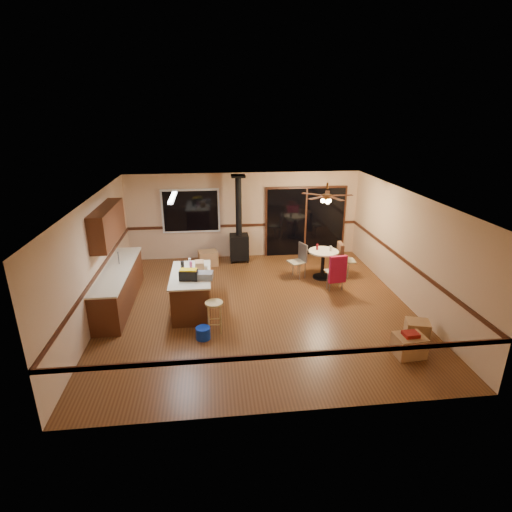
{
  "coord_description": "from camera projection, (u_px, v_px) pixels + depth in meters",
  "views": [
    {
      "loc": [
        -0.97,
        -8.3,
        4.31
      ],
      "look_at": [
        0.0,
        0.3,
        1.15
      ],
      "focal_mm": 28.0,
      "sensor_mm": 36.0,
      "label": 1
    }
  ],
  "objects": [
    {
      "name": "countertop",
      "position": [
        117.0,
        269.0,
        9.16
      ],
      "size": [
        0.64,
        3.04,
        0.04
      ],
      "primitive_type": "cube",
      "color": "beige",
      "rests_on": "lower_cabinets"
    },
    {
      "name": "ceiling",
      "position": [
        258.0,
        197.0,
        8.44
      ],
      "size": [
        7.0,
        7.0,
        0.0
      ],
      "primitive_type": "plane",
      "rotation": [
        3.14,
        0.0,
        0.0
      ],
      "color": "silver",
      "rests_on": "ground"
    },
    {
      "name": "wall_back",
      "position": [
        244.0,
        216.0,
        12.15
      ],
      "size": [
        7.0,
        0.0,
        7.0
      ],
      "primitive_type": "plane",
      "rotation": [
        1.57,
        0.0,
        0.0
      ],
      "color": "tan",
      "rests_on": "ground"
    },
    {
      "name": "glass_cream",
      "position": [
        331.0,
        249.0,
        10.63
      ],
      "size": [
        0.07,
        0.07,
        0.14
      ],
      "primitive_type": "cylinder",
      "rotation": [
        0.0,
        0.0,
        0.18
      ],
      "color": "beige",
      "rests_on": "dining_table"
    },
    {
      "name": "glass_red",
      "position": [
        317.0,
        247.0,
        10.73
      ],
      "size": [
        0.08,
        0.08,
        0.16
      ],
      "primitive_type": "cylinder",
      "rotation": [
        0.0,
        0.0,
        0.3
      ],
      "color": "#590C14",
      "rests_on": "dining_table"
    },
    {
      "name": "ceiling_fan",
      "position": [
        327.0,
        198.0,
        10.19
      ],
      "size": [
        0.24,
        0.24,
        0.55
      ],
      "color": "brown",
      "rests_on": "ceiling"
    },
    {
      "name": "chair_near",
      "position": [
        337.0,
        269.0,
        9.93
      ],
      "size": [
        0.47,
        0.5,
        0.7
      ],
      "color": "tan",
      "rests_on": "ground"
    },
    {
      "name": "bottle_pink",
      "position": [
        191.0,
        266.0,
        9.05
      ],
      "size": [
        0.08,
        0.08,
        0.2
      ],
      "primitive_type": "cylinder",
      "rotation": [
        0.0,
        0.0,
        0.29
      ],
      "color": "#D84C8C",
      "rests_on": "kitchen_island"
    },
    {
      "name": "toolbox_yellow_lid",
      "position": [
        188.0,
        270.0,
        8.47
      ],
      "size": [
        0.37,
        0.23,
        0.03
      ],
      "primitive_type": "cube",
      "rotation": [
        0.0,
        0.0,
        -0.14
      ],
      "color": "gold",
      "rests_on": "toolbox_black"
    },
    {
      "name": "kitchen_island",
      "position": [
        192.0,
        292.0,
        9.01
      ],
      "size": [
        0.88,
        1.68,
        0.9
      ],
      "color": "#502814",
      "rests_on": "ground"
    },
    {
      "name": "wall_front",
      "position": [
        286.0,
        338.0,
        5.61
      ],
      "size": [
        7.0,
        0.0,
        7.0
      ],
      "primitive_type": "plane",
      "rotation": [
        -1.57,
        0.0,
        0.0
      ],
      "color": "tan",
      "rests_on": "ground"
    },
    {
      "name": "bar_stool",
      "position": [
        215.0,
        317.0,
        8.17
      ],
      "size": [
        0.42,
        0.42,
        0.67
      ],
      "primitive_type": "cylinder",
      "rotation": [
        0.0,
        0.0,
        0.15
      ],
      "color": "tan",
      "rests_on": "floor"
    },
    {
      "name": "toolbox_black",
      "position": [
        189.0,
        275.0,
        8.51
      ],
      "size": [
        0.41,
        0.26,
        0.21
      ],
      "primitive_type": "cube",
      "rotation": [
        0.0,
        0.0,
        -0.14
      ],
      "color": "black",
      "rests_on": "kitchen_island"
    },
    {
      "name": "blue_bucket",
      "position": [
        203.0,
        333.0,
        7.98
      ],
      "size": [
        0.33,
        0.33,
        0.25
      ],
      "primitive_type": "cylinder",
      "rotation": [
        0.0,
        0.0,
        0.14
      ],
      "color": "#0D32BE",
      "rests_on": "floor"
    },
    {
      "name": "upper_cabinets",
      "position": [
        107.0,
        224.0,
        8.98
      ],
      "size": [
        0.35,
        2.0,
        0.8
      ],
      "primitive_type": "cube",
      "color": "#502714",
      "rests_on": "ground"
    },
    {
      "name": "chair_rail",
      "position": [
        257.0,
        267.0,
        8.98
      ],
      "size": [
        7.0,
        7.0,
        0.08
      ],
      "primitive_type": null,
      "color": "#3A1B0E",
      "rests_on": "ground"
    },
    {
      "name": "chair_left",
      "position": [
        300.0,
        257.0,
        10.81
      ],
      "size": [
        0.52,
        0.52,
        0.51
      ],
      "color": "tan",
      "rests_on": "ground"
    },
    {
      "name": "wall_left",
      "position": [
        95.0,
        260.0,
        8.51
      ],
      "size": [
        0.0,
        7.0,
        7.0
      ],
      "primitive_type": "plane",
      "rotation": [
        1.57,
        0.0,
        1.57
      ],
      "color": "tan",
      "rests_on": "ground"
    },
    {
      "name": "wood_stove",
      "position": [
        239.0,
        238.0,
        11.9
      ],
      "size": [
        0.55,
        0.5,
        2.52
      ],
      "color": "black",
      "rests_on": "ground"
    },
    {
      "name": "box_corner_a",
      "position": [
        409.0,
        345.0,
        7.42
      ],
      "size": [
        0.56,
        0.48,
        0.4
      ],
      "primitive_type": "cube",
      "rotation": [
        0.0,
        0.0,
        0.07
      ],
      "color": "#A47649",
      "rests_on": "floor"
    },
    {
      "name": "box_on_island",
      "position": [
        200.0,
        265.0,
        9.1
      ],
      "size": [
        0.21,
        0.28,
        0.18
      ],
      "primitive_type": "cube",
      "rotation": [
        0.0,
        0.0,
        0.04
      ],
      "color": "#A47649",
      "rests_on": "kitchen_island"
    },
    {
      "name": "box_corner_b",
      "position": [
        417.0,
        329.0,
        8.0
      ],
      "size": [
        0.54,
        0.5,
        0.36
      ],
      "primitive_type": "cube",
      "rotation": [
        0.0,
        0.0,
        -0.3
      ],
      "color": "#A47649",
      "rests_on": "floor"
    },
    {
      "name": "fluorescent_strip",
      "position": [
        173.0,
        197.0,
        8.54
      ],
      "size": [
        0.1,
        1.2,
        0.04
      ],
      "primitive_type": "cube",
      "color": "white",
      "rests_on": "ceiling"
    },
    {
      "name": "box_under_window",
      "position": [
        208.0,
        258.0,
        11.76
      ],
      "size": [
        0.6,
        0.51,
        0.43
      ],
      "primitive_type": "cube",
      "rotation": [
        0.0,
        0.0,
        0.16
      ],
      "color": "#A47649",
      "rests_on": "floor"
    },
    {
      "name": "bottle_white",
      "position": [
        190.0,
        262.0,
        9.33
      ],
      "size": [
        0.07,
        0.07,
        0.17
      ],
      "primitive_type": "cylinder",
      "rotation": [
        0.0,
        0.0,
        -0.2
      ],
      "color": "white",
      "rests_on": "kitchen_island"
    },
    {
      "name": "wall_right",
      "position": [
        407.0,
        249.0,
        9.25
      ],
      "size": [
        0.0,
        7.0,
        7.0
      ],
      "primitive_type": "plane",
      "rotation": [
        1.57,
        0.0,
        -1.57
      ],
      "color": "tan",
      "rests_on": "ground"
    },
    {
      "name": "chair_right",
      "position": [
        341.0,
        256.0,
        10.86
      ],
      "size": [
        0.5,
        0.46,
        0.7
      ],
      "color": "tan",
      "rests_on": "ground"
    },
    {
      "name": "sliding_door",
      "position": [
        305.0,
        222.0,
        12.39
      ],
      "size": [
        2.52,
        0.1,
        2.1
      ],
      "primitive_type": "cube",
      "color": "black",
      "rests_on": "ground"
    },
    {
      "name": "lower_cabinets",
      "position": [
        119.0,
        287.0,
        9.31
      ],
      "size": [
        0.6,
        3.0,
        0.86
      ],
      "primitive_type": "cube",
      "color": "#502714",
      "rests_on": "ground"
    },
    {
      "name": "box_small_red",
      "position": [
        411.0,
        334.0,
        7.34
      ],
      "size": [
        0.28,
        0.24,
        0.07
      ],
      "primitive_type": "cube",
      "rotation": [
        0.0,
        0.0,
        0.07
      ],
      "color": "maroon",
      "rests_on": "box_corner_a"
    },
    {
      "name": "window",
      "position": [
        191.0,
        211.0,
        11.86
      ],
      "size": [
        1.72,
        0.1,
        1.32
      ],
      "primitive_type": "cube",
      "color": "black",
      "rests_on": "ground"
    },
    {
      "name": "bottle_dark",
      "position": [
        183.0,
        267.0,
        8.91
      ],
      "size": [
        0.1,
        0.1,
        0.26
      ],
      "primitive_type": "cylinder",
      "rotation": [
        0.0,
        0.0,
        0.36
      ],
      "color": "black",
      "rests_on": "kitchen_island"
    },
    {
      "name": "dining_table",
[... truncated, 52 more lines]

